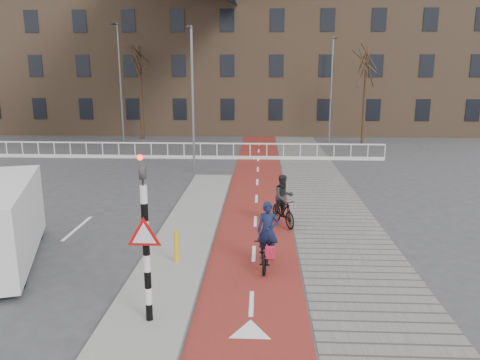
{
  "coord_description": "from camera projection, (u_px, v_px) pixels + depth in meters",
  "views": [
    {
      "loc": [
        1.7,
        -10.73,
        5.16
      ],
      "look_at": [
        0.96,
        5.0,
        1.5
      ],
      "focal_mm": 35.0,
      "sensor_mm": 36.0,
      "label": 1
    }
  ],
  "objects": [
    {
      "name": "tree_right",
      "position": [
        365.0,
        98.0,
        33.21
      ],
      "size": [
        0.2,
        0.2,
        6.6
      ],
      "primitive_type": "cylinder",
      "color": "#312316",
      "rests_on": "ground"
    },
    {
      "name": "traffic_signal",
      "position": [
        145.0,
        235.0,
        9.3
      ],
      "size": [
        0.8,
        0.8,
        3.68
      ],
      "color": "black",
      "rests_on": "curb_island"
    },
    {
      "name": "cyclist_far",
      "position": [
        283.0,
        205.0,
        15.91
      ],
      "size": [
        1.08,
        1.66,
        1.76
      ],
      "rotation": [
        0.0,
        0.0,
        0.42
      ],
      "color": "black",
      "rests_on": "bike_lane"
    },
    {
      "name": "tree_mid",
      "position": [
        141.0,
        94.0,
        36.01
      ],
      "size": [
        0.3,
        0.3,
        6.99
      ],
      "primitive_type": "cylinder",
      "color": "#312316",
      "rests_on": "ground"
    },
    {
      "name": "ground",
      "position": [
        192.0,
        283.0,
        11.68
      ],
      "size": [
        120.0,
        120.0,
        0.0
      ],
      "primitive_type": "plane",
      "color": "#38383A",
      "rests_on": "ground"
    },
    {
      "name": "sidewalk",
      "position": [
        319.0,
        188.0,
        21.22
      ],
      "size": [
        3.0,
        60.0,
        0.01
      ],
      "primitive_type": "cube",
      "color": "slate",
      "rests_on": "ground"
    },
    {
      "name": "bike_lane",
      "position": [
        257.0,
        187.0,
        21.34
      ],
      "size": [
        2.5,
        60.0,
        0.01
      ],
      "primitive_type": "cube",
      "color": "maroon",
      "rests_on": "ground"
    },
    {
      "name": "curb_island",
      "position": [
        189.0,
        228.0,
        15.59
      ],
      "size": [
        1.8,
        16.0,
        0.12
      ],
      "primitive_type": "cube",
      "color": "gray",
      "rests_on": "ground"
    },
    {
      "name": "bollard",
      "position": [
        176.0,
        247.0,
        12.59
      ],
      "size": [
        0.12,
        0.12,
        0.88
      ],
      "primitive_type": "cylinder",
      "color": "#E8B50C",
      "rests_on": "curb_island"
    },
    {
      "name": "cyclist_near",
      "position": [
        268.0,
        246.0,
        12.51
      ],
      "size": [
        0.79,
        1.77,
        1.81
      ],
      "rotation": [
        0.0,
        0.0,
        -0.12
      ],
      "color": "black",
      "rests_on": "bike_lane"
    },
    {
      "name": "streetlight_right",
      "position": [
        331.0,
        91.0,
        34.36
      ],
      "size": [
        0.12,
        0.12,
        7.59
      ],
      "primitive_type": "cylinder",
      "color": "slate",
      "rests_on": "ground"
    },
    {
      "name": "railing",
      "position": [
        151.0,
        153.0,
        28.38
      ],
      "size": [
        28.0,
        0.1,
        0.99
      ],
      "color": "silver",
      "rests_on": "ground"
    },
    {
      "name": "streetlight_left",
      "position": [
        121.0,
        84.0,
        34.16
      ],
      "size": [
        0.12,
        0.12,
        8.51
      ],
      "primitive_type": "cylinder",
      "color": "slate",
      "rests_on": "ground"
    },
    {
      "name": "streetlight_near",
      "position": [
        193.0,
        101.0,
        23.73
      ],
      "size": [
        0.12,
        0.12,
        7.35
      ],
      "primitive_type": "cylinder",
      "color": "slate",
      "rests_on": "ground"
    },
    {
      "name": "townhouse_row",
      "position": [
        210.0,
        41.0,
        41.19
      ],
      "size": [
        46.0,
        10.0,
        15.9
      ],
      "color": "#7F6047",
      "rests_on": "ground"
    }
  ]
}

